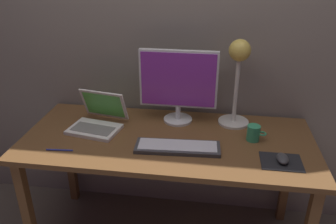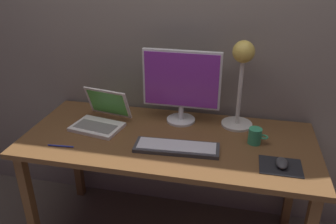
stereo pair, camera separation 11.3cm
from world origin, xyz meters
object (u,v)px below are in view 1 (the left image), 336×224
keyboard_main (178,147)px  desk_lamp (238,69)px  mouse (283,158)px  coffee_mug (254,133)px  laptop (99,117)px  monitor (178,83)px  pen (59,150)px

keyboard_main → desk_lamp: bearing=49.2°
desk_lamp → mouse: bearing=-59.8°
mouse → coffee_mug: (-0.12, 0.20, 0.02)m
laptop → desk_lamp: bearing=11.2°
monitor → keyboard_main: bearing=-83.4°
coffee_mug → mouse: bearing=-57.8°
laptop → mouse: laptop is taller
coffee_mug → desk_lamp: bearing=118.0°
monitor → coffee_mug: 0.51m
monitor → pen: monitor is taller
monitor → pen: 0.75m
pen → monitor: bearing=37.3°
keyboard_main → mouse: (0.52, -0.05, 0.01)m
laptop → coffee_mug: 0.88m
desk_lamp → coffee_mug: desk_lamp is taller
mouse → pen: bearing=-177.0°
laptop → desk_lamp: 0.84m
laptop → desk_lamp: desk_lamp is taller
monitor → desk_lamp: size_ratio=0.90×
coffee_mug → laptop: bearing=177.7°
mouse → coffee_mug: size_ratio=0.91×
monitor → desk_lamp: desk_lamp is taller
keyboard_main → laptop: 0.52m
desk_lamp → pen: (-0.90, -0.45, -0.34)m
desk_lamp → coffee_mug: (0.10, -0.19, -0.30)m
keyboard_main → pen: size_ratio=3.19×
coffee_mug → pen: bearing=-165.6°
monitor → mouse: 0.71m
keyboard_main → coffee_mug: coffee_mug is taller
keyboard_main → desk_lamp: 0.56m
coffee_mug → monitor: bearing=158.2°
pen → laptop: bearing=68.0°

